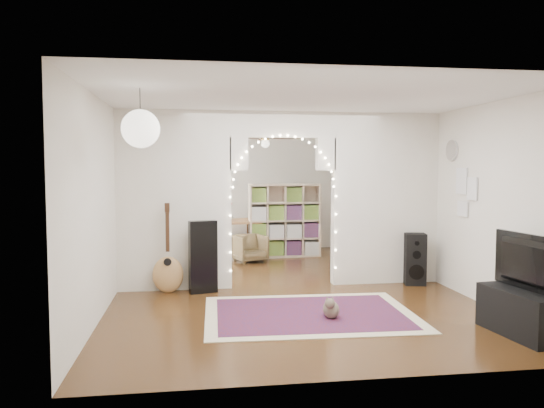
{
  "coord_description": "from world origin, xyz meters",
  "views": [
    {
      "loc": [
        -1.35,
        -8.09,
        1.85
      ],
      "look_at": [
        -0.12,
        0.3,
        1.26
      ],
      "focal_mm": 35.0,
      "sensor_mm": 36.0,
      "label": 1
    }
  ],
  "objects": [
    {
      "name": "guitar_case",
      "position": [
        -1.24,
        -0.32,
        0.53
      ],
      "size": [
        0.43,
        0.23,
        1.07
      ],
      "primitive_type": "cube",
      "rotation": [
        0.0,
        0.0,
        0.25
      ],
      "color": "black",
      "rests_on": "floor"
    },
    {
      "name": "fairy_lights",
      "position": [
        0.0,
        -0.13,
        1.55
      ],
      "size": [
        1.64,
        0.04,
        1.6
      ],
      "primitive_type": null,
      "color": "#FFEABF",
      "rests_on": "divider_wall"
    },
    {
      "name": "dining_table",
      "position": [
        -0.67,
        2.78,
        0.68
      ],
      "size": [
        1.34,
        1.03,
        0.76
      ],
      "rotation": [
        0.0,
        0.0,
        0.21
      ],
      "color": "brown",
      "rests_on": "floor"
    },
    {
      "name": "wall_clock",
      "position": [
        2.48,
        -0.6,
        2.1
      ],
      "size": [
        0.03,
        0.31,
        0.31
      ],
      "primitive_type": "cylinder",
      "rotation": [
        0.0,
        1.57,
        0.0
      ],
      "color": "white",
      "rests_on": "wall_right"
    },
    {
      "name": "divider_wall",
      "position": [
        0.0,
        0.0,
        1.42
      ],
      "size": [
        5.0,
        0.2,
        2.7
      ],
      "color": "silver",
      "rests_on": "floor"
    },
    {
      "name": "window",
      "position": [
        -2.47,
        1.8,
        1.5
      ],
      "size": [
        0.04,
        1.2,
        1.4
      ],
      "primitive_type": "cube",
      "color": "white",
      "rests_on": "wall_left"
    },
    {
      "name": "ceiling_fan",
      "position": [
        0.0,
        2.0,
        2.4
      ],
      "size": [
        1.1,
        1.1,
        0.3
      ],
      "primitive_type": null,
      "color": "gold",
      "rests_on": "ceiling"
    },
    {
      "name": "bookcase",
      "position": [
        0.48,
        2.63,
        0.75
      ],
      "size": [
        1.48,
        0.44,
        1.51
      ],
      "primitive_type": "cube",
      "rotation": [
        0.0,
        0.0,
        0.05
      ],
      "color": "beige",
      "rests_on": "floor"
    },
    {
      "name": "flower_vase",
      "position": [
        -0.67,
        2.78,
        0.85
      ],
      "size": [
        0.22,
        0.22,
        0.19
      ],
      "primitive_type": "imported",
      "rotation": [
        0.0,
        0.0,
        0.21
      ],
      "color": "silver",
      "rests_on": "dining_table"
    },
    {
      "name": "dining_chair_left",
      "position": [
        -1.25,
        1.26,
        0.23
      ],
      "size": [
        0.58,
        0.59,
        0.47
      ],
      "primitive_type": "imported",
      "rotation": [
        0.0,
        0.0,
        -0.17
      ],
      "color": "brown",
      "rests_on": "floor"
    },
    {
      "name": "wall_front",
      "position": [
        0.0,
        -3.75,
        1.35
      ],
      "size": [
        5.0,
        0.02,
        2.7
      ],
      "primitive_type": "cube",
      "color": "silver",
      "rests_on": "floor"
    },
    {
      "name": "wall_right",
      "position": [
        2.5,
        0.0,
        1.35
      ],
      "size": [
        0.02,
        7.5,
        2.7
      ],
      "primitive_type": "cube",
      "color": "silver",
      "rests_on": "floor"
    },
    {
      "name": "paper_lantern",
      "position": [
        -1.9,
        -2.4,
        2.25
      ],
      "size": [
        0.4,
        0.4,
        0.4
      ],
      "primitive_type": "sphere",
      "color": "white",
      "rests_on": "ceiling"
    },
    {
      "name": "acoustic_guitar",
      "position": [
        -1.75,
        -0.25,
        0.49
      ],
      "size": [
        0.48,
        0.26,
        1.13
      ],
      "rotation": [
        0.0,
        0.0,
        0.24
      ],
      "color": "#B17B46",
      "rests_on": "floor"
    },
    {
      "name": "picture_frames",
      "position": [
        2.48,
        -1.0,
        1.5
      ],
      "size": [
        0.02,
        0.5,
        0.7
      ],
      "primitive_type": null,
      "color": "white",
      "rests_on": "wall_right"
    },
    {
      "name": "media_console",
      "position": [
        2.18,
        -2.83,
        0.25
      ],
      "size": [
        0.51,
        1.04,
        0.5
      ],
      "primitive_type": "cube",
      "rotation": [
        0.0,
        0.0,
        0.12
      ],
      "color": "black",
      "rests_on": "floor"
    },
    {
      "name": "floor_speaker",
      "position": [
        2.07,
        -0.25,
        0.4
      ],
      "size": [
        0.37,
        0.34,
        0.81
      ],
      "rotation": [
        0.0,
        0.0,
        -0.23
      ],
      "color": "black",
      "rests_on": "floor"
    },
    {
      "name": "wall_left",
      "position": [
        -2.5,
        0.0,
        1.35
      ],
      "size": [
        0.02,
        7.5,
        2.7
      ],
      "primitive_type": "cube",
      "color": "silver",
      "rests_on": "floor"
    },
    {
      "name": "wall_back",
      "position": [
        0.0,
        3.75,
        1.35
      ],
      "size": [
        5.0,
        0.02,
        2.7
      ],
      "primitive_type": "cube",
      "color": "silver",
      "rests_on": "floor"
    },
    {
      "name": "tv",
      "position": [
        2.18,
        -2.83,
        0.81
      ],
      "size": [
        0.26,
        1.08,
        0.62
      ],
      "primitive_type": "imported",
      "rotation": [
        0.0,
        0.0,
        1.69
      ],
      "color": "black",
      "rests_on": "media_console"
    },
    {
      "name": "floor",
      "position": [
        0.0,
        0.0,
        0.0
      ],
      "size": [
        7.5,
        7.5,
        0.0
      ],
      "primitive_type": "plane",
      "color": "black",
      "rests_on": "ground"
    },
    {
      "name": "tabby_cat",
      "position": [
        0.29,
        -1.89,
        0.12
      ],
      "size": [
        0.29,
        0.45,
        0.3
      ],
      "rotation": [
        0.0,
        0.0,
        -0.39
      ],
      "color": "brown",
      "rests_on": "floor"
    },
    {
      "name": "dining_chair_right",
      "position": [
        -0.29,
        2.12,
        0.27
      ],
      "size": [
        0.73,
        0.74,
        0.53
      ],
      "primitive_type": "imported",
      "rotation": [
        0.0,
        0.0,
        0.33
      ],
      "color": "brown",
      "rests_on": "floor"
    },
    {
      "name": "area_rug",
      "position": [
        0.07,
        -1.66,
        0.01
      ],
      "size": [
        2.68,
        2.05,
        0.02
      ],
      "primitive_type": "cube",
      "rotation": [
        0.0,
        0.0,
        -0.04
      ],
      "color": "maroon",
      "rests_on": "floor"
    },
    {
      "name": "ceiling",
      "position": [
        0.0,
        0.0,
        2.7
      ],
      "size": [
        5.0,
        7.5,
        0.02
      ],
      "primitive_type": "cube",
      "color": "white",
      "rests_on": "wall_back"
    }
  ]
}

